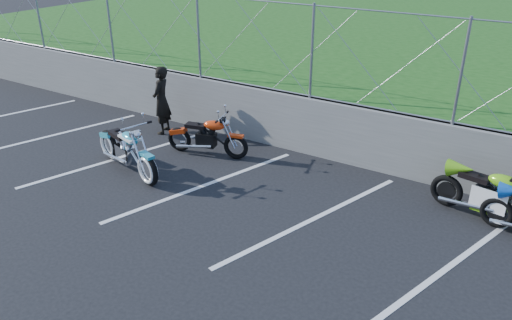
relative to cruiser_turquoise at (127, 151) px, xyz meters
The scene contains 9 objects.
ground 1.90m from the cruiser_turquoise, 19.76° to the right, with size 90.00×90.00×0.00m, color black.
retaining_wall 3.36m from the cruiser_turquoise, 58.92° to the left, with size 30.00×0.22×1.30m, color slate.
grass_field 12.99m from the cruiser_turquoise, 82.33° to the left, with size 30.00×20.00×1.30m, color #194813.
chain_link_fence 3.83m from the cruiser_turquoise, 58.92° to the left, with size 28.00×0.03×2.00m.
parking_lines 2.99m from the cruiser_turquoise, ahead, with size 18.29×4.31×0.01m.
cruiser_turquoise is the anchor object (origin of this frame).
naked_orange 1.81m from the cruiser_turquoise, 59.91° to the left, with size 1.91×0.69×0.97m.
sportbike_green 6.99m from the cruiser_turquoise, 16.39° to the left, with size 2.04×0.72×1.06m.
person_standing 2.25m from the cruiser_turquoise, 112.77° to the left, with size 0.61×0.40×1.68m, color black.
Camera 1 is at (5.53, -5.94, 4.73)m, focal length 35.00 mm.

